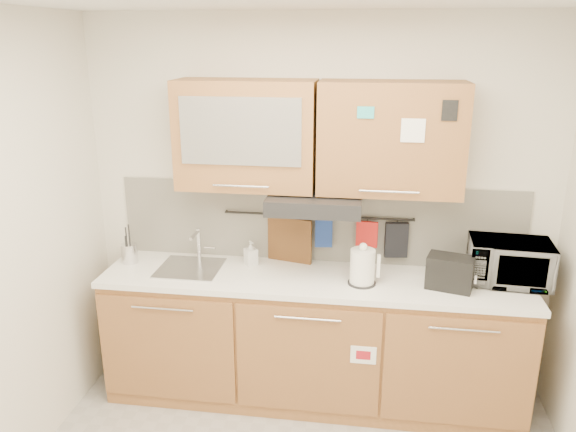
% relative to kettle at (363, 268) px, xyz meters
% --- Properties ---
extents(wall_back, '(3.20, 0.00, 3.20)m').
position_rel_kettle_xyz_m(wall_back, '(-0.32, 0.38, 0.27)').
color(wall_back, silver).
rests_on(wall_back, ground).
extents(base_cabinet, '(2.80, 0.64, 0.88)m').
position_rel_kettle_xyz_m(base_cabinet, '(-0.32, 0.07, -0.63)').
color(base_cabinet, '#AF6D3E').
rests_on(base_cabinet, floor).
extents(countertop, '(2.82, 0.62, 0.04)m').
position_rel_kettle_xyz_m(countertop, '(-0.32, 0.07, -0.13)').
color(countertop, white).
rests_on(countertop, base_cabinet).
extents(backsplash, '(2.80, 0.02, 0.56)m').
position_rel_kettle_xyz_m(backsplash, '(-0.32, 0.36, 0.17)').
color(backsplash, silver).
rests_on(backsplash, countertop).
extents(upper_cabinets, '(1.82, 0.37, 0.70)m').
position_rel_kettle_xyz_m(upper_cabinets, '(-0.33, 0.20, 0.80)').
color(upper_cabinets, '#AF6D3E').
rests_on(upper_cabinets, wall_back).
extents(range_hood, '(0.60, 0.46, 0.10)m').
position_rel_kettle_xyz_m(range_hood, '(-0.32, 0.13, 0.39)').
color(range_hood, black).
rests_on(range_hood, upper_cabinets).
extents(sink, '(0.42, 0.40, 0.26)m').
position_rel_kettle_xyz_m(sink, '(-1.17, 0.08, -0.11)').
color(sink, silver).
rests_on(sink, countertop).
extents(utensil_rail, '(1.30, 0.02, 0.02)m').
position_rel_kettle_xyz_m(utensil_rail, '(-0.32, 0.33, 0.23)').
color(utensil_rail, black).
rests_on(utensil_rail, backsplash).
extents(utensil_crock, '(0.12, 0.12, 0.28)m').
position_rel_kettle_xyz_m(utensil_crock, '(-1.62, 0.13, -0.04)').
color(utensil_crock, silver).
rests_on(utensil_crock, countertop).
extents(kettle, '(0.20, 0.18, 0.28)m').
position_rel_kettle_xyz_m(kettle, '(0.00, 0.00, 0.00)').
color(kettle, white).
rests_on(kettle, countertop).
extents(toaster, '(0.31, 0.24, 0.21)m').
position_rel_kettle_xyz_m(toaster, '(0.54, 0.02, -0.00)').
color(toaster, black).
rests_on(toaster, countertop).
extents(microwave, '(0.52, 0.37, 0.28)m').
position_rel_kettle_xyz_m(microwave, '(0.93, 0.16, 0.03)').
color(microwave, '#999999').
rests_on(microwave, countertop).
extents(soap_bottle, '(0.11, 0.11, 0.17)m').
position_rel_kettle_xyz_m(soap_bottle, '(-0.77, 0.21, -0.03)').
color(soap_bottle, '#999999').
rests_on(soap_bottle, countertop).
extents(cutting_board, '(0.32, 0.10, 0.40)m').
position_rel_kettle_xyz_m(cutting_board, '(-0.52, 0.31, 0.01)').
color(cutting_board, brown).
rests_on(cutting_board, utensil_rail).
extents(oven_mitt, '(0.12, 0.04, 0.20)m').
position_rel_kettle_xyz_m(oven_mitt, '(-0.28, 0.31, 0.11)').
color(oven_mitt, navy).
rests_on(oven_mitt, utensil_rail).
extents(dark_pouch, '(0.16, 0.06, 0.24)m').
position_rel_kettle_xyz_m(dark_pouch, '(0.22, 0.31, 0.09)').
color(dark_pouch, black).
rests_on(dark_pouch, utensil_rail).
extents(pot_holder, '(0.15, 0.04, 0.18)m').
position_rel_kettle_xyz_m(pot_holder, '(0.02, 0.31, 0.12)').
color(pot_holder, red).
rests_on(pot_holder, utensil_rail).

